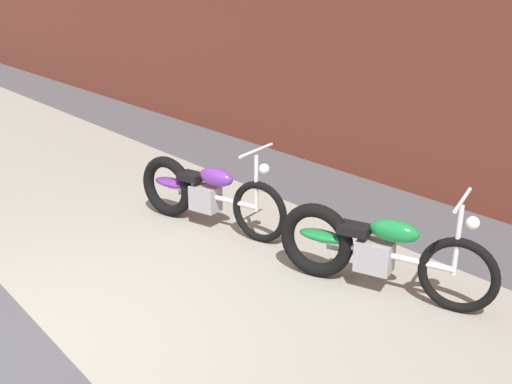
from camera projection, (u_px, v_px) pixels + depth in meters
name	position (u px, v px, depth m)	size (l,w,h in m)	color
ground_plane	(52.00, 340.00, 4.70)	(80.00, 80.00, 0.00)	#47474C
sidewalk_slab	(227.00, 272.00, 5.76)	(36.00, 3.50, 0.01)	gray
motorcycle_purple	(200.00, 192.00, 6.73)	(1.96, 0.78, 1.03)	black
motorcycle_green	(367.00, 248.00, 5.35)	(1.92, 0.89, 1.03)	black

